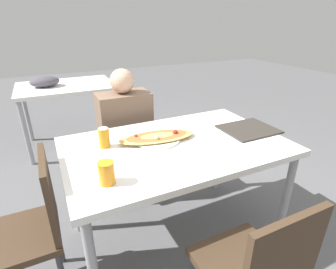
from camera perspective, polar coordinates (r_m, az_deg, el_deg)
ground_plane at (r=2.12m, az=1.53°, el=-21.15°), size 14.00×14.00×0.00m
dining_table at (r=1.70m, az=1.79°, el=-4.17°), size 1.39×0.87×0.78m
chair_far_seated at (r=2.38m, az=-9.72°, el=-1.25°), size 0.40×0.40×0.88m
chair_near_camera at (r=1.35m, az=18.51°, el=-26.04°), size 0.40×0.40×0.88m
chair_side_left at (r=1.64m, az=-27.56°, el=-17.09°), size 0.40×0.40×0.88m
person_seated at (r=2.21m, az=-9.20°, el=1.83°), size 0.42×0.27×1.15m
pizza_main at (r=1.71m, az=-2.35°, el=-0.62°), size 0.52×0.30×0.06m
soda_can at (r=1.64m, az=-13.74°, el=-0.67°), size 0.07×0.07×0.12m
drink_glass at (r=1.29m, az=-13.23°, el=-8.15°), size 0.08×0.08×0.11m
serving_tray at (r=1.95m, az=17.11°, el=1.12°), size 0.37×0.31×0.01m
background_table at (r=3.41m, az=-21.89°, el=8.96°), size 1.10×0.80×0.90m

